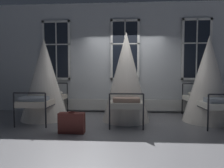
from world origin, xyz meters
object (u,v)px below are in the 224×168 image
object	(u,v)px
cot_first	(45,80)
suitcase_dark	(72,123)
cot_second	(126,78)
cot_third	(208,80)

from	to	relation	value
cot_first	suitcase_dark	distance (m)	1.89
cot_second	suitcase_dark	world-z (taller)	cot_second
cot_second	suitcase_dark	distance (m)	1.95
cot_second	suitcase_dark	size ratio (longest dim) A/B	4.25
cot_second	suitcase_dark	xyz separation A→B (m)	(-1.18, -1.24, -0.93)
cot_first	cot_third	bearing A→B (deg)	-90.72
suitcase_dark	cot_second	bearing A→B (deg)	47.39
cot_third	suitcase_dark	bearing A→B (deg)	109.14
cot_third	suitcase_dark	xyz separation A→B (m)	(-3.36, -1.25, -0.88)
cot_second	cot_third	size ratio (longest dim) A/B	1.05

